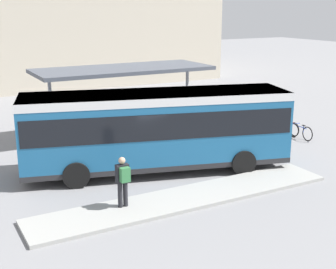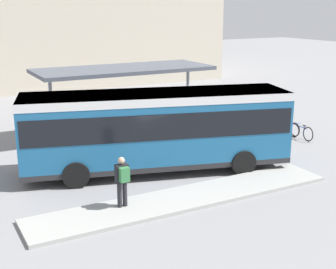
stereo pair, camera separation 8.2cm
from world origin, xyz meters
The scene contains 9 objects.
ground_plane centered at (0.00, 0.00, 0.00)m, with size 120.00×120.00×0.00m, color gray.
curb_island centered at (-0.44, -3.05, 0.06)m, with size 10.72×1.80×0.12m.
city_bus centered at (0.01, 0.00, 1.81)m, with size 10.39×5.14×3.09m.
pedestrian_waiting centered at (-2.63, -2.83, 1.06)m, with size 0.40×0.42×1.63m.
bicycle_blue centered at (8.25, 0.72, 0.36)m, with size 0.48×1.64×0.71m.
bicycle_red centered at (8.03, 1.60, 0.36)m, with size 0.48×1.64×0.71m.
bicycle_white centered at (8.07, 2.48, 0.36)m, with size 0.48×1.65×0.71m.
bicycle_green centered at (8.39, 3.36, 0.38)m, with size 0.48×1.75×0.76m.
station_shelter centered at (1.15, 5.79, 3.18)m, with size 8.64×3.44×3.32m.
Camera 1 is at (-7.90, -15.41, 6.22)m, focal length 50.00 mm.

